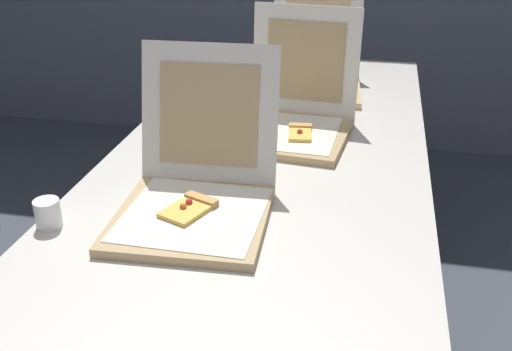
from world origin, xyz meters
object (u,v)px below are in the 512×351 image
at_px(pizza_box_middle, 293,118).
at_px(cup_white_far, 220,103).
at_px(pizza_box_back, 314,75).
at_px(pizza_box_front, 195,194).
at_px(cup_white_near_left, 48,214).
at_px(table, 262,182).

distance_m(pizza_box_middle, cup_white_far, 0.30).
bearing_deg(pizza_box_back, pizza_box_front, -103.50).
xyz_separation_m(pizza_box_middle, cup_white_far, (-0.26, 0.14, -0.02)).
height_order(pizza_box_front, cup_white_near_left, pizza_box_front).
xyz_separation_m(table, cup_white_far, (-0.22, 0.39, 0.08)).
bearing_deg(table, cup_white_near_left, -135.31).
bearing_deg(pizza_box_front, pizza_box_back, 78.11).
distance_m(table, cup_white_near_left, 0.57).
relative_size(pizza_box_middle, cup_white_near_left, 6.14).
xyz_separation_m(pizza_box_front, pizza_box_middle, (0.14, 0.53, 0.00)).
xyz_separation_m(table, pizza_box_back, (0.05, 0.71, 0.10)).
bearing_deg(cup_white_far, pizza_box_front, -79.97).
xyz_separation_m(pizza_box_front, cup_white_near_left, (-0.30, -0.12, -0.02)).
height_order(pizza_box_middle, cup_white_far, pizza_box_middle).
height_order(table, pizza_box_back, pizza_box_back).
distance_m(table, cup_white_far, 0.45).
bearing_deg(cup_white_near_left, pizza_box_back, 67.59).
xyz_separation_m(table, pizza_box_front, (-0.10, -0.27, 0.10)).
xyz_separation_m(pizza_box_middle, cup_white_near_left, (-0.45, -0.65, -0.02)).
bearing_deg(cup_white_far, pizza_box_back, 49.76).
bearing_deg(table, pizza_box_middle, 79.89).
xyz_separation_m(pizza_box_middle, pizza_box_back, (0.01, 0.46, -0.00)).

